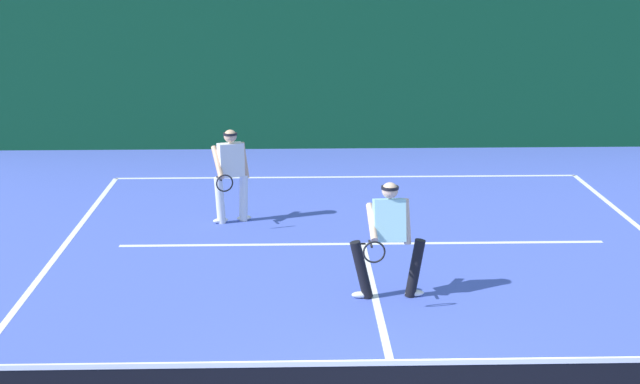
% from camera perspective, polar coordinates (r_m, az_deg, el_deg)
% --- Properties ---
extents(court_line_baseline_far, '(9.49, 0.10, 0.01)m').
position_cam_1_polar(court_line_baseline_far, '(18.97, 1.67, 0.94)').
color(court_line_baseline_far, white).
rests_on(court_line_baseline_far, ground_plane).
extents(court_line_service, '(7.74, 0.10, 0.01)m').
position_cam_1_polar(court_line_service, '(14.71, 2.66, -3.22)').
color(court_line_service, white).
rests_on(court_line_service, ground_plane).
extents(court_line_centre, '(0.10, 6.40, 0.01)m').
position_cam_1_polar(court_line_centre, '(11.76, 3.79, -8.01)').
color(court_line_centre, white).
rests_on(court_line_centre, ground_plane).
extents(player_near, '(1.03, 0.90, 1.61)m').
position_cam_1_polar(player_near, '(12.25, 4.28, -2.69)').
color(player_near, black).
rests_on(player_near, ground_plane).
extents(player_far, '(0.69, 0.90, 1.62)m').
position_cam_1_polar(player_far, '(15.70, -5.54, 1.25)').
color(player_far, silver).
rests_on(player_far, ground_plane).
extents(back_fence_windscreen, '(17.65, 0.12, 3.59)m').
position_cam_1_polar(back_fence_windscreen, '(21.46, 1.27, 7.45)').
color(back_fence_windscreen, '#0C3F25').
rests_on(back_fence_windscreen, ground_plane).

